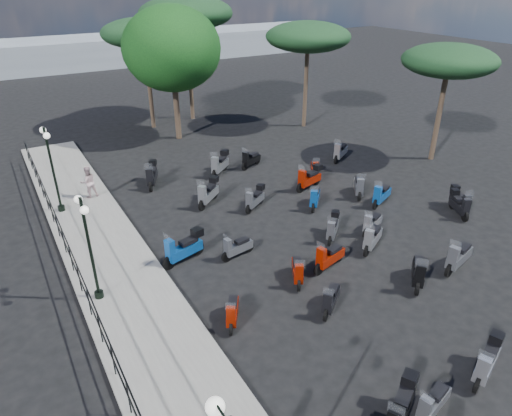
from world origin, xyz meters
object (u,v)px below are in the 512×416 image
scooter_0 (400,410)px  scooter_26 (460,201)px  scooter_6 (432,404)px  scooter_21 (359,186)px  lamp_post_1 (89,243)px  scooter_13 (418,272)px  broadleaf_tree (172,49)px  scooter_10 (208,193)px  scooter_12 (487,362)px  scooter_23 (251,160)px  scooter_4 (184,248)px  scooter_15 (333,228)px  scooter_29 (340,152)px  pine_2 (144,33)px  scooter_8 (298,271)px  pine_1 (308,37)px  pedestrian_far (88,182)px  scooter_11 (220,164)px  scooter_16 (255,199)px  pine_0 (186,13)px  scooter_27 (381,195)px  scooter_9 (329,257)px  scooter_17 (309,178)px  scooter_3 (237,247)px  scooter_2 (232,312)px  scooter_30 (459,205)px  scooter_28 (315,169)px  scooter_5 (152,175)px  scooter_14 (372,238)px  scooter_7 (331,299)px  scooter_19 (458,257)px  scooter_20 (372,223)px  scooter_22 (315,198)px

scooter_0 → scooter_26: bearing=-86.6°
scooter_6 → scooter_21: size_ratio=1.07×
lamp_post_1 → scooter_0: size_ratio=2.20×
scooter_13 → broadleaf_tree: (-1.15, 18.76, 5.04)m
scooter_10 → scooter_12: size_ratio=0.93×
scooter_13 → scooter_23: size_ratio=0.93×
scooter_4 → scooter_15: bearing=-119.9°
scooter_29 → pine_2: (-7.04, 11.46, 5.63)m
scooter_15 → scooter_4: bearing=33.7°
scooter_8 → pine_1: 18.90m
scooter_23 → scooter_0: bearing=138.3°
scooter_13 → pedestrian_far: bearing=-9.0°
scooter_11 → scooter_16: bearing=135.1°
scooter_4 → scooter_15: 5.98m
scooter_16 → pine_0: bearing=-44.5°
scooter_27 → scooter_10: bearing=35.7°
scooter_9 → scooter_17: 6.88m
scooter_26 → scooter_15: bearing=17.0°
scooter_8 → scooter_3: bearing=-35.5°
scooter_2 → pine_0: (7.81, 20.92, 6.73)m
scooter_21 → scooter_30: size_ratio=0.95×
scooter_0 → scooter_28: (7.26, 12.85, -0.09)m
scooter_11 → scooter_15: (0.94, -8.21, -0.08)m
scooter_5 → scooter_27: scooter_5 is taller
scooter_8 → scooter_14: scooter_14 is taller
lamp_post_1 → scooter_7: (6.20, -4.21, -1.79)m
scooter_5 → scooter_7: 12.16m
lamp_post_1 → scooter_19: bearing=-22.9°
lamp_post_1 → scooter_15: lamp_post_1 is taller
scooter_7 → scooter_26: size_ratio=0.85×
scooter_16 → scooter_17: size_ratio=0.80×
broadleaf_tree → scooter_11: bearing=-93.0°
lamp_post_1 → scooter_20: size_ratio=2.47×
scooter_0 → scooter_15: scooter_0 is taller
scooter_3 → lamp_post_1: bearing=80.2°
scooter_19 → scooter_14: bearing=18.8°
scooter_15 → scooter_16: size_ratio=0.90×
scooter_14 → scooter_10: bearing=0.2°
scooter_28 → broadleaf_tree: bearing=-35.9°
scooter_3 → scooter_30: size_ratio=1.00×
scooter_2 → scooter_19: scooter_19 is taller
pedestrian_far → scooter_16: 7.83m
scooter_28 → pine_2: size_ratio=0.20×
pedestrian_far → scooter_6: pedestrian_far is taller
pine_2 → scooter_6: bearing=-94.6°
scooter_13 → scooter_16: bearing=-28.3°
pedestrian_far → scooter_7: size_ratio=1.20×
scooter_13 → scooter_22: bearing=-46.6°
scooter_26 → scooter_20: bearing=19.5°
scooter_26 → scooter_28: size_ratio=1.06×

